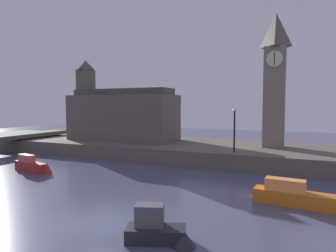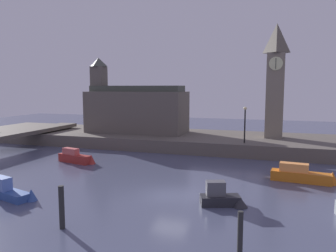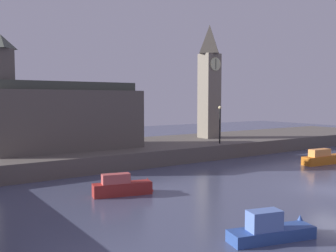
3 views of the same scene
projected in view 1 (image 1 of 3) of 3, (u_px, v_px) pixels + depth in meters
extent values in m
plane|color=#474C66|center=(98.00, 220.00, 15.11)|extent=(120.00, 120.00, 0.00)
cube|color=#5B544C|center=(208.00, 151.00, 33.32)|extent=(70.00, 12.00, 1.50)
cube|color=slate|center=(274.00, 98.00, 30.83)|extent=(2.07, 2.07, 10.27)
cylinder|color=beige|center=(274.00, 59.00, 29.57)|extent=(1.58, 0.12, 1.58)
cube|color=black|center=(274.00, 59.00, 29.51)|extent=(0.07, 0.04, 1.26)
pyramid|color=#554E43|center=(276.00, 30.00, 30.36)|extent=(2.28, 2.28, 3.50)
cube|color=#5B544C|center=(123.00, 118.00, 37.80)|extent=(13.47, 5.72, 5.60)
cube|color=#5B544C|center=(86.00, 104.00, 40.02)|extent=(1.82, 1.82, 9.09)
pyramid|color=#474C42|center=(85.00, 65.00, 39.66)|extent=(2.00, 2.00, 1.23)
cube|color=#42473D|center=(123.00, 92.00, 37.58)|extent=(12.79, 3.43, 0.80)
cylinder|color=black|center=(234.00, 132.00, 27.42)|extent=(0.16, 0.16, 3.69)
sphere|color=#F2E099|center=(235.00, 110.00, 27.28)|extent=(0.36, 0.36, 0.36)
cube|color=#232328|center=(156.00, 234.00, 12.76)|extent=(2.78, 1.89, 0.63)
cube|color=#515156|center=(150.00, 215.00, 12.83)|extent=(1.41, 1.13, 0.94)
cone|color=#232328|center=(184.00, 239.00, 12.24)|extent=(1.25, 1.25, 0.64)
cube|color=maroon|center=(31.00, 167.00, 26.34)|extent=(3.96, 1.85, 0.83)
cube|color=#CC5651|center=(27.00, 158.00, 26.47)|extent=(1.91, 1.09, 0.64)
cone|color=maroon|center=(47.00, 168.00, 25.56)|extent=(1.05, 1.05, 0.96)
cube|color=orange|center=(295.00, 198.00, 17.36)|extent=(4.75, 1.65, 0.81)
cube|color=#FF9947|center=(285.00, 185.00, 17.54)|extent=(2.30, 1.05, 0.70)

